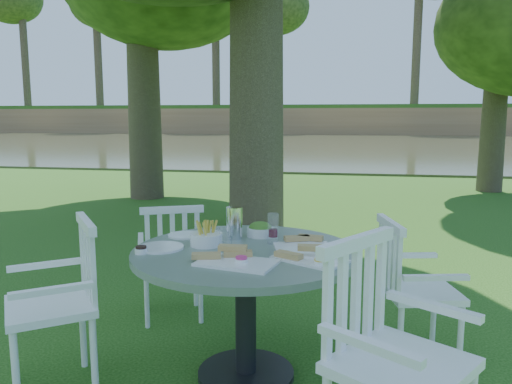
# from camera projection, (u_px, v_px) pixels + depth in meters

# --- Properties ---
(ground) EXTENTS (140.00, 140.00, 0.00)m
(ground) POSITION_uv_depth(u_px,v_px,m) (252.00, 292.00, 4.32)
(ground) COLOR #16410D
(ground) RESTS_ON ground
(table) EXTENTS (1.27, 1.27, 0.77)m
(table) POSITION_uv_depth(u_px,v_px,m) (246.00, 278.00, 2.83)
(table) COLOR black
(table) RESTS_ON ground
(chair_ne) EXTENTS (0.51, 0.53, 0.89)m
(chair_ne) POSITION_uv_depth(u_px,v_px,m) (406.00, 281.00, 3.01)
(chair_ne) COLOR white
(chair_ne) RESTS_ON ground
(chair_nw) EXTENTS (0.57, 0.56, 0.88)m
(chair_nw) POSITION_uv_depth(u_px,v_px,m) (172.00, 253.00, 3.65)
(chair_nw) COLOR white
(chair_nw) RESTS_ON ground
(chair_sw) EXTENTS (0.65, 0.65, 0.95)m
(chair_sw) POSITION_uv_depth(u_px,v_px,m) (68.00, 291.00, 2.73)
(chair_sw) COLOR white
(chair_sw) RESTS_ON ground
(chair_se) EXTENTS (0.68, 0.69, 1.01)m
(chair_se) POSITION_uv_depth(u_px,v_px,m) (380.00, 341.00, 2.05)
(chair_se) COLOR white
(chair_se) RESTS_ON ground
(tableware) EXTENTS (1.19, 0.85, 0.20)m
(tableware) POSITION_uv_depth(u_px,v_px,m) (238.00, 240.00, 2.86)
(tableware) COLOR white
(tableware) RESTS_ON table
(river) EXTENTS (100.00, 28.00, 0.12)m
(river) POSITION_uv_depth(u_px,v_px,m) (334.00, 145.00, 26.68)
(river) COLOR #363A22
(river) RESTS_ON ground
(far_bank) EXTENTS (100.00, 18.00, 15.20)m
(far_bank) POSITION_uv_depth(u_px,v_px,m) (345.00, 50.00, 43.16)
(far_bank) COLOR olive
(far_bank) RESTS_ON ground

